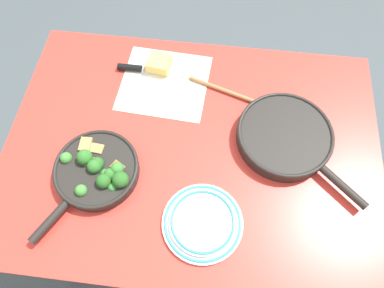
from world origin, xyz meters
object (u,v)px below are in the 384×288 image
Objects in this scene: skillet_eggs at (285,136)px; grater_knife at (143,70)px; skillet_broccoli at (97,170)px; wooden_spoon at (253,101)px; cheese_block at (159,64)px; dinner_plate_stack at (203,222)px.

grater_knife is (0.49, -0.22, -0.02)m from skillet_eggs.
skillet_broccoli is at bearing -119.66° from skillet_eggs.
wooden_spoon is 4.25× the size of cheese_block.
cheese_block is at bearing -166.69° from skillet_eggs.
dinner_plate_stack is at bearing -88.25° from wooden_spoon.
skillet_broccoli is 0.40m from grater_knife.
dinner_plate_stack is at bearing -85.36° from skillet_eggs.
dinner_plate_stack is at bearing 111.33° from cheese_block.
cheese_block is (0.33, -0.11, 0.01)m from wooden_spoon.
skillet_broccoli is 4.19× the size of cheese_block.
cheese_block is (-0.05, -0.02, 0.01)m from grater_knife.
grater_knife is (0.38, -0.09, 0.00)m from wooden_spoon.
skillet_eggs reaches higher than wooden_spoon.
grater_knife is 1.13× the size of dinner_plate_stack.
wooden_spoon is 0.44m from dinner_plate_stack.
wooden_spoon is (0.10, -0.13, -0.02)m from skillet_eggs.
grater_knife is 3.01× the size of cheese_block.
skillet_broccoli is 0.55m from wooden_spoon.
grater_knife is (-0.06, -0.40, -0.02)m from skillet_broccoli.
grater_knife is at bearing -161.89° from skillet_eggs.
dinner_plate_stack reaches higher than wooden_spoon.
grater_knife is 0.06m from cheese_block.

